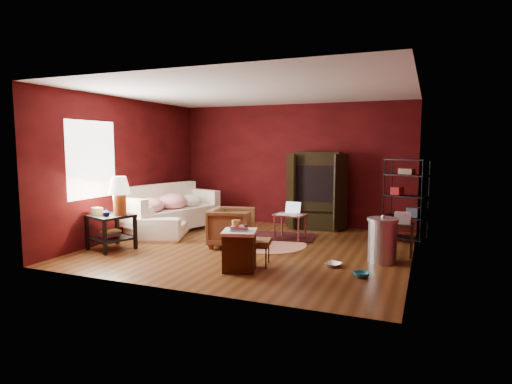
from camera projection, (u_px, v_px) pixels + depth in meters
room at (249, 171)px, 7.66m from camera, size 5.54×5.04×2.84m
sofa at (169, 211)px, 9.21m from camera, size 1.41×2.36×0.89m
armchair at (232, 225)px, 7.86m from camera, size 0.86×0.90×0.78m
pet_bowl_steel at (333, 259)px, 6.57m from camera, size 0.26×0.14×0.25m
pet_bowl_turquoise at (361, 269)px, 6.04m from camera, size 0.24×0.11×0.24m
vase at (106, 213)px, 7.44m from camera, size 0.17×0.17×0.13m
mug at (236, 222)px, 6.30m from camera, size 0.14×0.11×0.12m
side_table at (115, 206)px, 7.59m from camera, size 0.83×0.83×1.31m
sofa_cushions at (169, 210)px, 9.26m from camera, size 1.44×2.36×0.92m
hamper at (239, 249)px, 6.38m from camera, size 0.61×0.61×0.69m
footstool at (257, 243)px, 6.60m from camera, size 0.48×0.48×0.41m
rug_round at (270, 245)px, 7.99m from camera, size 1.75×1.75×0.01m
rug_oriental at (283, 236)px, 8.67m from camera, size 1.38×1.03×0.01m
laptop_desk at (290, 217)px, 8.42m from camera, size 0.64×0.52×0.74m
tv_armoire at (317, 189)px, 9.45m from camera, size 1.35×0.79×1.72m
wire_shelving at (406, 197)px, 8.17m from camera, size 0.86×0.61×1.61m
small_stand at (402, 223)px, 7.18m from camera, size 0.37×0.37×0.74m
trash_can at (382, 240)px, 6.79m from camera, size 0.55×0.55×0.77m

